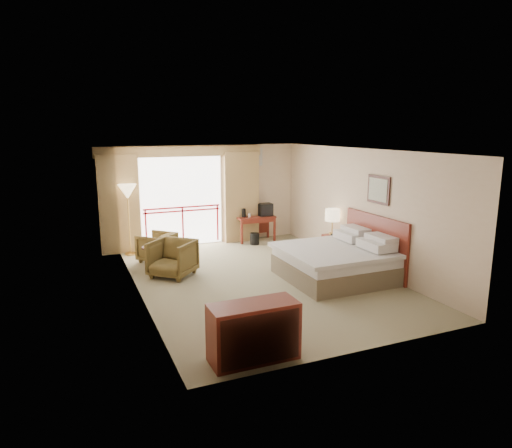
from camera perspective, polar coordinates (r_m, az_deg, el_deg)
name	(u,v)px	position (r m, az deg, el deg)	size (l,w,h in m)	color
floor	(261,279)	(9.74, 0.58, -6.87)	(7.00, 7.00, 0.00)	gray
ceiling	(261,150)	(9.24, 0.62, 9.20)	(7.00, 7.00, 0.00)	white
wall_back	(210,194)	(12.64, -5.76, 3.70)	(5.00, 5.00, 0.00)	beige
wall_front	(363,261)	(6.43, 13.19, -4.50)	(5.00, 5.00, 0.00)	beige
wall_left	(137,226)	(8.72, -14.63, -0.29)	(7.00, 7.00, 0.00)	beige
wall_right	(362,208)	(10.63, 13.06, 1.91)	(7.00, 7.00, 0.00)	beige
balcony_door	(182,202)	(12.43, -9.25, 2.77)	(2.40, 2.40, 0.00)	white
balcony_railing	(183,216)	(12.48, -9.17, 1.00)	(2.09, 0.03, 1.02)	#B40F1A
curtain_left	(119,204)	(12.02, -16.76, 2.35)	(1.00, 0.26, 2.50)	#96774D
curtain_right	(241,197)	(12.79, -1.91, 3.39)	(1.00, 0.26, 2.50)	#96774D
valance	(181,151)	(12.20, -9.34, 8.98)	(4.40, 0.22, 0.28)	#96774D
hvac_vent	(254,157)	(12.95, -0.26, 8.40)	(0.50, 0.04, 0.50)	silver
bed	(337,261)	(9.81, 10.08, -4.63)	(2.13, 2.06, 0.97)	brown
headboard	(375,244)	(10.28, 14.65, -2.49)	(0.06, 2.10, 1.30)	#5F1912
framed_art	(378,190)	(10.07, 15.06, 4.15)	(0.04, 0.72, 0.60)	black
nightstand	(333,247)	(11.40, 9.55, -2.79)	(0.39, 0.47, 0.56)	#5F1912
table_lamp	(333,215)	(11.27, 9.54, 1.06)	(0.36, 0.36, 0.63)	tan
phone	(335,236)	(11.17, 9.80, -1.43)	(0.16, 0.12, 0.07)	black
desk	(255,221)	(12.91, -0.17, 0.33)	(1.08, 0.52, 0.71)	#5F1912
tv	(265,210)	(12.92, 1.15, 1.82)	(0.39, 0.31, 0.35)	black
coffee_maker	(244,213)	(12.69, -1.55, 1.37)	(0.11, 0.11, 0.24)	black
cup	(249,215)	(12.71, -0.84, 1.09)	(0.08, 0.08, 0.11)	white
wastebasket	(255,239)	(12.54, -0.18, -1.86)	(0.25, 0.25, 0.32)	black
armchair_far	(158,261)	(11.27, -12.21, -4.54)	(0.74, 0.76, 0.69)	#4C3C1B
armchair_near	(173,276)	(10.10, -10.33, -6.39)	(0.85, 0.87, 0.79)	#4C3C1B
side_table	(153,254)	(10.49, -12.70, -3.68)	(0.50, 0.50, 0.54)	black
book	(153,246)	(10.45, -12.74, -2.75)	(0.16, 0.22, 0.02)	white
floor_lamp	(128,194)	(11.71, -15.77, 3.59)	(0.46, 0.46, 1.78)	tan
dresser	(254,332)	(6.39, -0.28, -13.33)	(1.22, 0.52, 0.81)	#5F1912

